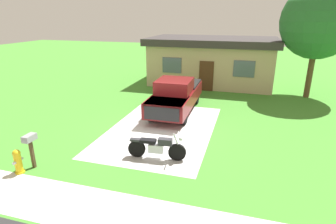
# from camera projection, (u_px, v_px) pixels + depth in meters

# --- Properties ---
(ground_plane) EXTENTS (80.00, 80.00, 0.00)m
(ground_plane) POSITION_uv_depth(u_px,v_px,m) (162.00, 129.00, 13.11)
(ground_plane) COLOR #43892E
(driveway_pad) EXTENTS (4.74, 7.48, 0.01)m
(driveway_pad) POSITION_uv_depth(u_px,v_px,m) (162.00, 129.00, 13.11)
(driveway_pad) COLOR silver
(driveway_pad) RESTS_ON ground
(sidewalk_strip) EXTENTS (36.00, 1.80, 0.01)m
(sidewalk_strip) POSITION_uv_depth(u_px,v_px,m) (97.00, 210.00, 7.68)
(sidewalk_strip) COLOR silver
(sidewalk_strip) RESTS_ON ground
(motorcycle) EXTENTS (2.21, 0.70, 1.09)m
(motorcycle) POSITION_uv_depth(u_px,v_px,m) (157.00, 147.00, 10.27)
(motorcycle) COLOR black
(motorcycle) RESTS_ON ground
(pickup_truck) EXTENTS (2.09, 5.66, 1.90)m
(pickup_truck) POSITION_uv_depth(u_px,v_px,m) (176.00, 95.00, 15.27)
(pickup_truck) COLOR black
(pickup_truck) RESTS_ON ground
(fire_hydrant) EXTENTS (0.32, 0.40, 0.87)m
(fire_hydrant) POSITION_uv_depth(u_px,v_px,m) (18.00, 162.00, 9.34)
(fire_hydrant) COLOR yellow
(fire_hydrant) RESTS_ON ground
(mailbox) EXTENTS (0.26, 0.48, 1.26)m
(mailbox) POSITION_uv_depth(u_px,v_px,m) (30.00, 142.00, 9.49)
(mailbox) COLOR #4C3823
(mailbox) RESTS_ON ground
(shade_tree) EXTENTS (4.53, 4.53, 7.02)m
(shade_tree) POSITION_uv_depth(u_px,v_px,m) (319.00, 22.00, 16.66)
(shade_tree) COLOR brown
(shade_tree) RESTS_ON ground
(neighbor_house) EXTENTS (9.60, 5.60, 3.50)m
(neighbor_house) POSITION_uv_depth(u_px,v_px,m) (212.00, 60.00, 21.43)
(neighbor_house) COLOR tan
(neighbor_house) RESTS_ON ground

